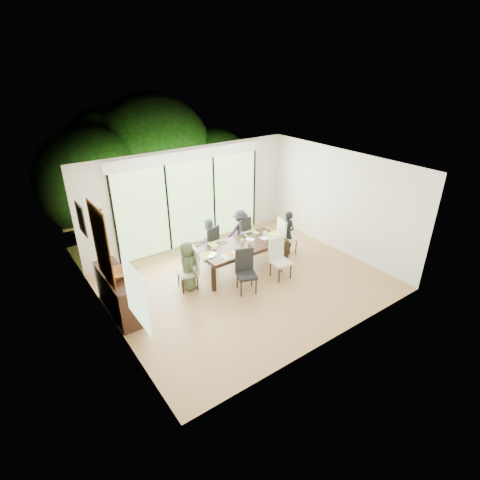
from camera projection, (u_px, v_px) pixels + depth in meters
floor at (246, 282)px, 8.74m from camera, size 6.00×5.00×0.01m
ceiling at (247, 169)px, 7.54m from camera, size 6.00×5.00×0.01m
wall_back at (191, 198)px, 9.97m from camera, size 6.00×0.02×2.70m
wall_front at (335, 280)px, 6.31m from camera, size 6.00×0.02×2.70m
wall_left at (109, 271)px, 6.56m from camera, size 0.02×5.00×2.70m
wall_right at (340, 202)px, 9.71m from camera, size 0.02×5.00×2.70m
glass_doors at (192, 204)px, 10.01m from camera, size 4.20×0.02×2.30m
blinds_header at (189, 155)px, 9.43m from camera, size 4.40×0.06×0.28m
mullion_a at (114, 222)px, 8.90m from camera, size 0.05×0.04×2.30m
mullion_b at (168, 209)px, 9.63m from camera, size 0.05×0.04×2.30m
mullion_c at (214, 199)px, 10.37m from camera, size 0.05×0.04×2.30m
mullion_d at (254, 189)px, 11.10m from camera, size 0.05×0.04×2.30m
side_window at (136, 295)px, 5.64m from camera, size 0.02×0.90×1.00m
deck at (179, 234)px, 11.24m from camera, size 6.00×1.80×0.10m
rail_top at (166, 207)px, 11.56m from camera, size 6.00×0.08×0.06m
foliage_left at (92, 182)px, 10.95m from camera, size 3.20×3.20×3.20m
foliage_mid at (152, 155)px, 12.38m from camera, size 4.00×4.00×4.00m
foliage_right at (212, 168)px, 12.98m from camera, size 2.80×2.80×2.80m
foliage_far at (116, 161)px, 12.45m from camera, size 3.60×3.60×3.60m
table_top at (242, 245)px, 9.02m from camera, size 2.15×0.99×0.05m
table_apron at (242, 248)px, 9.05m from camera, size 1.97×0.81×0.09m
table_leg_fl at (214, 279)px, 8.29m from camera, size 0.08×0.08×0.62m
table_leg_fr at (286, 252)px, 9.42m from camera, size 0.08×0.08×0.62m
table_leg_bl at (195, 263)px, 8.91m from camera, size 0.08×0.08×0.62m
table_leg_br at (265, 240)px, 10.04m from camera, size 0.08×0.08×0.62m
chair_left_end at (187, 269)px, 8.30m from camera, size 0.48×0.48×0.99m
chair_right_end at (288, 235)px, 9.87m from camera, size 0.48×0.48×0.99m
chair_far_left at (208, 243)px, 9.47m from camera, size 0.51×0.51×0.99m
chair_far_right at (240, 233)px, 9.99m from camera, size 0.49×0.49×0.99m
chair_near_left at (247, 272)px, 8.19m from camera, size 0.53×0.53×0.99m
chair_near_right at (281, 259)px, 8.71m from camera, size 0.44×0.44×0.99m
person_left_end at (188, 266)px, 8.27m from camera, size 0.36×0.55×1.16m
person_right_end at (287, 233)px, 9.82m from camera, size 0.37×0.56×1.16m
person_far_left at (208, 240)px, 9.42m from camera, size 0.60×0.44×1.16m
person_far_right at (240, 231)px, 9.94m from camera, size 0.59×0.42×1.16m
placemat_left at (208, 255)px, 8.51m from camera, size 0.39×0.29×0.01m
placemat_right at (272, 234)px, 9.50m from camera, size 0.39×0.29×0.01m
placemat_far_l at (217, 243)px, 9.06m from camera, size 0.39×0.29×0.01m
placemat_far_r at (250, 233)px, 9.58m from camera, size 0.39×0.29×0.01m
placemat_paper at (230, 255)px, 8.50m from camera, size 0.39×0.29×0.01m
tablet_far_l at (222, 242)px, 9.07m from camera, size 0.23×0.16×0.01m
tablet_far_r at (250, 234)px, 9.52m from camera, size 0.22×0.15×0.01m
papers at (266, 238)px, 9.33m from camera, size 0.27×0.20×0.00m
platter_base at (230, 255)px, 8.49m from camera, size 0.23×0.23×0.02m
platter_snacks at (230, 254)px, 8.48m from camera, size 0.18×0.18×0.01m
vase at (242, 241)px, 9.04m from camera, size 0.07×0.07×0.11m
hyacinth_stems at (242, 237)px, 9.00m from camera, size 0.04×0.04×0.14m
hyacinth_blooms at (242, 234)px, 8.96m from camera, size 0.10×0.10×0.10m
laptop at (214, 255)px, 8.48m from camera, size 0.35×0.33×0.02m
cup_a at (214, 248)px, 8.73m from camera, size 0.16×0.16×0.09m
cup_b at (249, 243)px, 8.99m from camera, size 0.12×0.12×0.08m
cup_c at (265, 233)px, 9.48m from camera, size 0.15×0.15×0.09m
book at (249, 241)px, 9.17m from camera, size 0.23×0.25×0.02m
sideboard at (118, 293)px, 7.55m from camera, size 0.44×1.58×0.89m
bowl at (116, 274)px, 7.25m from camera, size 0.47×0.47×0.11m
candlestick_base at (109, 266)px, 7.60m from camera, size 0.10×0.10×0.04m
candlestick_shaft at (104, 239)px, 7.32m from camera, size 0.02×0.02×1.23m
candlestick_pan at (99, 210)px, 7.05m from camera, size 0.10×0.10×0.03m
candle at (99, 207)px, 7.03m from camera, size 0.04×0.04×0.10m
tapestry at (101, 244)px, 6.72m from camera, size 0.02×1.00×1.50m
art_frame at (81, 219)px, 7.65m from camera, size 0.03×0.55×0.65m
art_canvas at (82, 219)px, 7.66m from camera, size 0.01×0.45×0.55m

